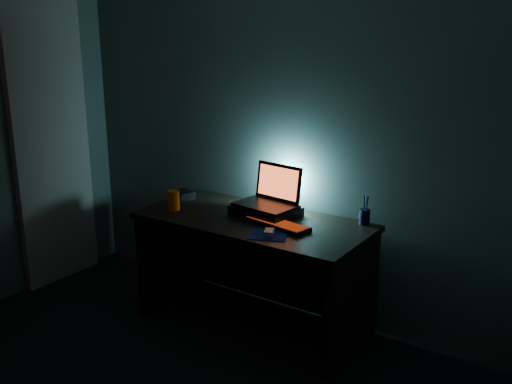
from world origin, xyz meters
TOP-DOWN VIEW (x-y plane):
  - room at (0.00, 0.00)m, footprint 3.50×4.00m
  - desk at (0.00, 1.67)m, footprint 1.50×0.70m
  - curtain at (-1.71, 1.42)m, footprint 0.06×0.65m
  - riser at (0.03, 1.72)m, footprint 0.44×0.35m
  - laptop at (0.04, 1.77)m, footprint 0.41×0.33m
  - keyboard at (0.20, 1.59)m, footprint 0.46×0.22m
  - mousepad at (0.25, 1.42)m, footprint 0.28×0.27m
  - mouse at (0.25, 1.42)m, footprint 0.08×0.10m
  - pen_cup at (0.63, 1.92)m, footprint 0.08×0.08m
  - juice_glass at (-0.54, 1.48)m, footprint 0.09×0.09m
  - router at (-0.68, 1.72)m, footprint 0.19×0.17m

SIDE VIEW (x-z plane):
  - desk at x=0.00m, z-range 0.12..0.87m
  - mousepad at x=0.25m, z-range 0.75..0.75m
  - keyboard at x=0.20m, z-range 0.75..0.78m
  - mouse at x=0.25m, z-range 0.75..0.78m
  - router at x=-0.68m, z-range 0.75..0.80m
  - riser at x=0.03m, z-range 0.75..0.81m
  - pen_cup at x=0.63m, z-range 0.75..0.85m
  - juice_glass at x=-0.54m, z-range 0.75..0.88m
  - laptop at x=0.04m, z-range 0.74..1.00m
  - curtain at x=-1.71m, z-range 0.00..2.30m
  - room at x=0.00m, z-range 0.00..2.50m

